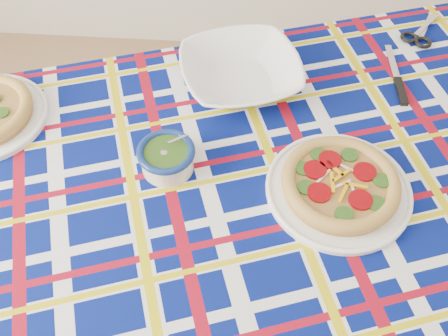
# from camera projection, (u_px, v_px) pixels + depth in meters

# --- Properties ---
(dining_table) EXTENTS (1.97, 1.56, 0.80)m
(dining_table) POSITION_uv_depth(u_px,v_px,m) (246.00, 213.00, 1.19)
(dining_table) COLOR brown
(dining_table) RESTS_ON floor
(tablecloth) EXTENTS (2.01, 1.61, 0.11)m
(tablecloth) POSITION_uv_depth(u_px,v_px,m) (246.00, 207.00, 1.17)
(tablecloth) COLOR #051160
(tablecloth) RESTS_ON dining_table
(main_focaccia_plate) EXTENTS (0.44, 0.44, 0.07)m
(main_focaccia_plate) POSITION_uv_depth(u_px,v_px,m) (340.00, 183.00, 1.10)
(main_focaccia_plate) COLOR #A07338
(main_focaccia_plate) RESTS_ON tablecloth
(pesto_bowl) EXTENTS (0.16, 0.16, 0.08)m
(pesto_bowl) POSITION_uv_depth(u_px,v_px,m) (167.00, 156.00, 1.14)
(pesto_bowl) COLOR #1F3C10
(pesto_bowl) RESTS_ON tablecloth
(serving_bowl) EXTENTS (0.40, 0.40, 0.08)m
(serving_bowl) POSITION_uv_depth(u_px,v_px,m) (241.00, 73.00, 1.31)
(serving_bowl) COLOR white
(serving_bowl) RESTS_ON tablecloth
(table_knife) EXTENTS (0.04, 0.26, 0.01)m
(table_knife) POSITION_uv_depth(u_px,v_px,m) (393.00, 63.00, 1.39)
(table_knife) COLOR silver
(table_knife) RESTS_ON tablecloth
(kitchen_scissors) EXTENTS (0.19, 0.23, 0.02)m
(kitchen_scissors) POSITION_uv_depth(u_px,v_px,m) (426.00, 26.00, 1.49)
(kitchen_scissors) COLOR silver
(kitchen_scissors) RESTS_ON tablecloth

